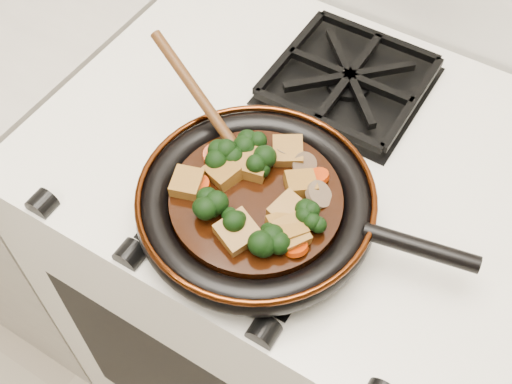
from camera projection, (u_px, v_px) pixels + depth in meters
The scene contains 29 objects.
stove at pixel (291, 287), 1.30m from camera, with size 0.76×0.60×0.90m, color silver.
burner_grate_front at pixel (254, 208), 0.85m from camera, with size 0.23×0.23×0.03m, color black, non-canonical shape.
burner_grate_back at pixel (349, 80), 0.99m from camera, with size 0.23×0.23×0.03m, color black, non-canonical shape.
skillet at pixel (258, 204), 0.82m from camera, with size 0.43×0.31×0.05m.
braising_sauce at pixel (256, 202), 0.82m from camera, with size 0.22×0.22×0.02m, color black.
tofu_cube_0 at pixel (288, 152), 0.84m from camera, with size 0.04×0.04×0.02m, color brown.
tofu_cube_1 at pixel (287, 229), 0.77m from camera, with size 0.04×0.04×0.02m, color brown.
tofu_cube_2 at pixel (252, 164), 0.83m from camera, with size 0.04×0.04×0.02m, color brown.
tofu_cube_3 at pixel (291, 234), 0.77m from camera, with size 0.04×0.03×0.02m, color brown.
tofu_cube_4 at pixel (223, 173), 0.82m from camera, with size 0.04×0.04×0.02m, color brown.
tofu_cube_5 at pixel (187, 184), 0.81m from camera, with size 0.04×0.04×0.02m, color brown.
tofu_cube_6 at pixel (301, 184), 0.81m from camera, with size 0.03×0.04×0.02m, color brown.
tofu_cube_7 at pixel (289, 212), 0.78m from camera, with size 0.04×0.04×0.02m, color brown.
tofu_cube_8 at pixel (238, 233), 0.77m from camera, with size 0.04×0.04×0.02m, color brown.
broccoli_floret_0 at pixel (253, 144), 0.84m from camera, with size 0.06×0.06×0.05m, color black, non-canonical shape.
broccoli_floret_1 at pixel (273, 243), 0.75m from camera, with size 0.06×0.06×0.05m, color black, non-canonical shape.
broccoli_floret_2 at pixel (262, 165), 0.82m from camera, with size 0.06×0.06×0.05m, color black, non-canonical shape.
broccoli_floret_3 at pixel (214, 209), 0.78m from camera, with size 0.06×0.06×0.05m, color black, non-canonical shape.
broccoli_floret_4 at pixel (237, 221), 0.77m from camera, with size 0.06×0.06×0.05m, color black, non-canonical shape.
broccoli_floret_5 at pixel (220, 161), 0.83m from camera, with size 0.06×0.06×0.05m, color black, non-canonical shape.
broccoli_floret_6 at pixel (313, 216), 0.78m from camera, with size 0.06×0.06×0.05m, color black, non-canonical shape.
carrot_coin_0 at pixel (296, 247), 0.76m from camera, with size 0.03×0.03×0.01m, color #B02D04.
carrot_coin_1 at pixel (214, 155), 0.84m from camera, with size 0.03×0.03×0.01m, color #B02D04.
carrot_coin_2 at pixel (318, 176), 0.82m from camera, with size 0.03×0.03×0.01m, color #B02D04.
carrot_coin_3 at pixel (199, 184), 0.81m from camera, with size 0.03×0.03×0.01m, color #B02D04.
mushroom_slice_0 at pixel (285, 151), 0.84m from camera, with size 0.03×0.03×0.01m, color brown.
mushroom_slice_1 at pixel (319, 195), 0.80m from camera, with size 0.04×0.04×0.01m, color brown.
mushroom_slice_2 at pixel (304, 164), 0.83m from camera, with size 0.03×0.03×0.01m, color brown.
wooden_spoon at pixel (217, 121), 0.85m from camera, with size 0.13×0.07×0.20m.
Camera 1 is at (0.25, 1.15, 1.62)m, focal length 45.00 mm.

